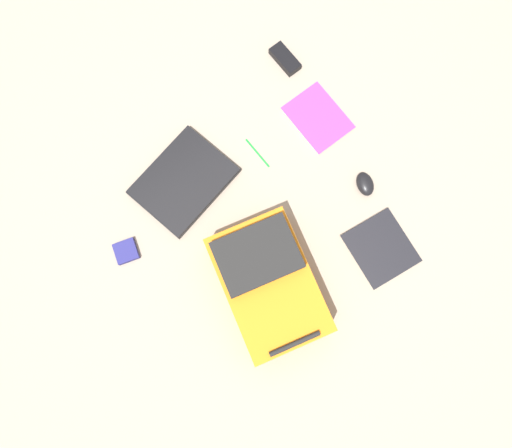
# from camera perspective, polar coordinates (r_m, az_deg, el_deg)

# --- Properties ---
(ground_plane) EXTENTS (3.43, 3.43, 0.00)m
(ground_plane) POSITION_cam_1_polar(r_m,az_deg,el_deg) (1.70, -0.05, 1.41)
(ground_plane) COLOR gray
(backpack) EXTENTS (0.35, 0.48, 0.21)m
(backpack) POSITION_cam_1_polar(r_m,az_deg,el_deg) (1.57, 1.44, -7.39)
(backpack) COLOR orange
(backpack) RESTS_ON ground_plane
(laptop) EXTENTS (0.42, 0.36, 0.03)m
(laptop) POSITION_cam_1_polar(r_m,az_deg,el_deg) (1.73, -9.08, 5.35)
(laptop) COLOR black
(laptop) RESTS_ON ground_plane
(book_blue) EXTENTS (0.22, 0.23, 0.02)m
(book_blue) POSITION_cam_1_polar(r_m,az_deg,el_deg) (1.73, 15.43, -2.97)
(book_blue) COLOR silver
(book_blue) RESTS_ON ground_plane
(book_manual) EXTENTS (0.21, 0.26, 0.02)m
(book_manual) POSITION_cam_1_polar(r_m,az_deg,el_deg) (1.81, 7.78, 13.05)
(book_manual) COLOR silver
(book_manual) RESTS_ON ground_plane
(computer_mouse) EXTENTS (0.08, 0.11, 0.04)m
(computer_mouse) POSITION_cam_1_polar(r_m,az_deg,el_deg) (1.75, 13.58, 4.92)
(computer_mouse) COLOR black
(computer_mouse) RESTS_ON ground_plane
(power_brick) EXTENTS (0.08, 0.14, 0.03)m
(power_brick) POSITION_cam_1_polar(r_m,az_deg,el_deg) (1.91, 3.67, 20.04)
(power_brick) COLOR black
(power_brick) RESTS_ON ground_plane
(pen_black) EXTENTS (0.03, 0.14, 0.01)m
(pen_black) POSITION_cam_1_polar(r_m,az_deg,el_deg) (1.75, 0.20, 8.96)
(pen_black) COLOR #198C33
(pen_black) RESTS_ON ground_plane
(earbud_pouch) EXTENTS (0.09, 0.09, 0.02)m
(earbud_pouch) POSITION_cam_1_polar(r_m,az_deg,el_deg) (1.73, -16.04, -3.33)
(earbud_pouch) COLOR navy
(earbud_pouch) RESTS_ON ground_plane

